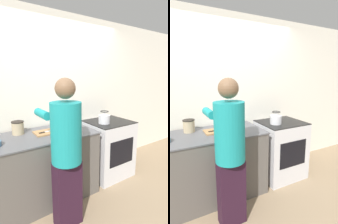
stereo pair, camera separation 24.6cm
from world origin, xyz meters
TOP-DOWN VIEW (x-y plane):
  - ground_plane at (0.00, 0.00)m, footprint 12.00×12.00m
  - wall_back at (0.00, 0.76)m, footprint 8.00×0.05m
  - counter at (-0.40, 0.35)m, footprint 1.57×0.72m
  - oven at (0.82, 0.32)m, footprint 0.70×0.63m
  - person at (-0.26, -0.22)m, footprint 0.36×0.60m
  - cutting_board at (-0.23, 0.38)m, footprint 0.33×0.24m
  - knife at (-0.25, 0.37)m, footprint 0.21×0.06m
  - kettle at (0.68, 0.27)m, footprint 0.18×0.18m
  - canister_jar at (-0.56, 0.54)m, footprint 0.16×0.16m

SIDE VIEW (x-z plane):
  - ground_plane at x=0.00m, z-range 0.00..0.00m
  - counter at x=-0.40m, z-range 0.00..0.91m
  - oven at x=0.82m, z-range 0.00..0.93m
  - person at x=-0.26m, z-range 0.07..1.72m
  - cutting_board at x=-0.23m, z-range 0.91..0.93m
  - knife at x=-0.25m, z-range 0.93..0.94m
  - canister_jar at x=-0.56m, z-range 0.91..1.09m
  - kettle at x=0.68m, z-range 0.92..1.11m
  - wall_back at x=0.00m, z-range 0.00..2.60m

